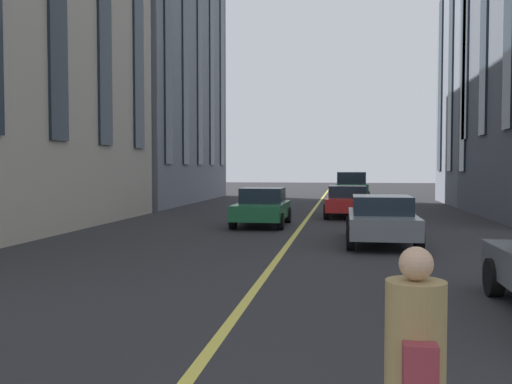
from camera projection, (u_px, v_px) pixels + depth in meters
lane_centre_line at (303, 225)px, 21.17m from camera, size 80.00×0.16×0.01m
car_green_parked_b at (351, 187)px, 35.02m from camera, size 4.70×2.14×1.88m
car_green_parked_a at (262, 207)px, 20.81m from camera, size 3.90×1.89×1.40m
car_grey_near at (381, 219)px, 15.83m from camera, size 4.40×1.95×1.37m
car_red_mid at (347, 201)px, 24.59m from camera, size 4.40×1.95×1.37m
pedestrian_near at (415, 377)px, 3.54m from camera, size 0.50×0.38×1.66m
building_left_far at (136, 70)px, 35.69m from camera, size 15.98×8.44×16.76m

